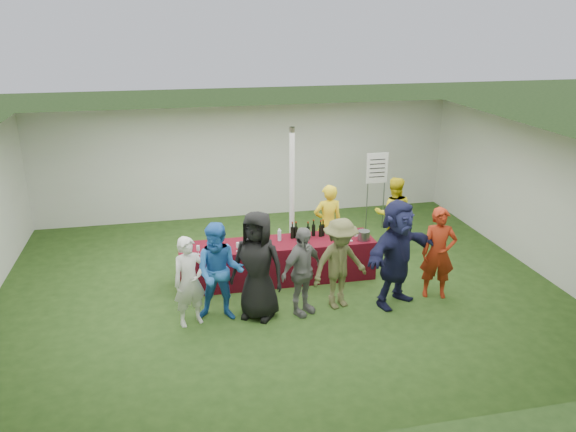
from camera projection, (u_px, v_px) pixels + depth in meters
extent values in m
plane|color=#284719|center=(279.00, 286.00, 10.29)|extent=(60.00, 60.00, 0.00)
plane|color=white|center=(247.00, 162.00, 13.52)|extent=(10.00, 0.00, 10.00)
plane|color=white|center=(349.00, 338.00, 6.16)|extent=(10.00, 0.00, 10.00)
plane|color=white|center=(533.00, 199.00, 10.82)|extent=(0.00, 8.00, 8.00)
plane|color=white|center=(278.00, 141.00, 9.38)|extent=(10.00, 10.00, 0.00)
cylinder|color=silver|center=(292.00, 195.00, 11.04)|extent=(0.10, 0.10, 2.70)
cube|color=#530C11|center=(278.00, 261.00, 10.45)|extent=(3.60, 0.80, 0.75)
cylinder|color=black|center=(292.00, 233.00, 10.48)|extent=(0.07, 0.07, 0.22)
cylinder|color=black|center=(292.00, 225.00, 10.42)|extent=(0.03, 0.03, 0.08)
cylinder|color=maroon|center=(292.00, 223.00, 10.41)|extent=(0.03, 0.03, 0.02)
cylinder|color=black|center=(296.00, 232.00, 10.49)|extent=(0.07, 0.07, 0.22)
cylinder|color=black|center=(296.00, 225.00, 10.44)|extent=(0.03, 0.03, 0.08)
cylinder|color=maroon|center=(296.00, 222.00, 10.42)|extent=(0.03, 0.03, 0.02)
cylinder|color=black|center=(308.00, 232.00, 10.49)|extent=(0.07, 0.07, 0.22)
cylinder|color=black|center=(308.00, 225.00, 10.43)|extent=(0.03, 0.03, 0.08)
cylinder|color=maroon|center=(308.00, 222.00, 10.42)|extent=(0.03, 0.03, 0.02)
cylinder|color=black|center=(313.00, 230.00, 10.60)|extent=(0.07, 0.07, 0.22)
cylinder|color=black|center=(314.00, 223.00, 10.55)|extent=(0.03, 0.03, 0.08)
cylinder|color=maroon|center=(314.00, 220.00, 10.53)|extent=(0.03, 0.03, 0.02)
cylinder|color=black|center=(321.00, 231.00, 10.56)|extent=(0.07, 0.07, 0.22)
cylinder|color=black|center=(321.00, 223.00, 10.51)|extent=(0.03, 0.03, 0.08)
cylinder|color=maroon|center=(321.00, 221.00, 10.50)|extent=(0.03, 0.03, 0.02)
cylinder|color=black|center=(323.00, 230.00, 10.60)|extent=(0.07, 0.07, 0.22)
cylinder|color=black|center=(323.00, 223.00, 10.55)|extent=(0.03, 0.03, 0.08)
cylinder|color=maroon|center=(323.00, 220.00, 10.53)|extent=(0.03, 0.03, 0.02)
cylinder|color=silver|center=(198.00, 254.00, 9.80)|extent=(0.06, 0.06, 0.00)
cylinder|color=silver|center=(198.00, 252.00, 9.79)|extent=(0.01, 0.01, 0.07)
cylinder|color=silver|center=(198.00, 248.00, 9.76)|extent=(0.06, 0.06, 0.08)
cylinder|color=#41070F|center=(198.00, 250.00, 9.77)|extent=(0.05, 0.05, 0.02)
cylinder|color=silver|center=(222.00, 253.00, 9.86)|extent=(0.06, 0.06, 0.00)
cylinder|color=silver|center=(222.00, 251.00, 9.84)|extent=(0.01, 0.01, 0.07)
cylinder|color=silver|center=(222.00, 247.00, 9.82)|extent=(0.06, 0.06, 0.08)
cylinder|color=#41070F|center=(222.00, 248.00, 9.83)|extent=(0.05, 0.05, 0.02)
cylinder|color=silver|center=(238.00, 251.00, 9.93)|extent=(0.06, 0.06, 0.00)
cylinder|color=silver|center=(238.00, 249.00, 9.92)|extent=(0.01, 0.01, 0.07)
cylinder|color=silver|center=(238.00, 245.00, 9.89)|extent=(0.06, 0.06, 0.08)
cylinder|color=silver|center=(262.00, 249.00, 10.00)|extent=(0.06, 0.06, 0.00)
cylinder|color=silver|center=(262.00, 247.00, 9.99)|extent=(0.01, 0.01, 0.07)
cylinder|color=silver|center=(262.00, 243.00, 9.96)|extent=(0.06, 0.06, 0.08)
cylinder|color=#41070F|center=(262.00, 245.00, 9.97)|extent=(0.05, 0.05, 0.02)
cylinder|color=silver|center=(351.00, 241.00, 10.39)|extent=(0.06, 0.06, 0.00)
cylinder|color=silver|center=(351.00, 239.00, 10.38)|extent=(0.01, 0.01, 0.07)
cylinder|color=silver|center=(351.00, 235.00, 10.35)|extent=(0.06, 0.06, 0.08)
cylinder|color=silver|center=(279.00, 235.00, 10.37)|extent=(0.07, 0.07, 0.20)
cylinder|color=silver|center=(279.00, 230.00, 10.33)|extent=(0.03, 0.03, 0.03)
cube|color=white|center=(359.00, 234.00, 10.68)|extent=(0.25, 0.18, 0.03)
cylinder|color=slate|center=(364.00, 235.00, 10.40)|extent=(0.23, 0.23, 0.18)
cylinder|color=slate|center=(367.00, 206.00, 12.88)|extent=(0.02, 0.02, 1.10)
cylinder|color=slate|center=(383.00, 205.00, 12.96)|extent=(0.02, 0.02, 1.10)
cube|color=white|center=(377.00, 168.00, 12.61)|extent=(0.50, 0.02, 0.70)
cube|color=black|center=(378.00, 160.00, 12.53)|extent=(0.36, 0.01, 0.02)
cube|color=black|center=(378.00, 164.00, 12.57)|extent=(0.36, 0.01, 0.02)
cube|color=black|center=(377.00, 168.00, 12.60)|extent=(0.36, 0.01, 0.02)
cube|color=black|center=(377.00, 172.00, 12.63)|extent=(0.36, 0.01, 0.02)
cube|color=black|center=(377.00, 177.00, 12.67)|extent=(0.36, 0.01, 0.02)
imported|color=yellow|center=(328.00, 224.00, 11.09)|extent=(0.60, 0.41, 1.61)
imported|color=yellow|center=(393.00, 214.00, 11.67)|extent=(0.91, 0.79, 1.58)
imported|color=silver|center=(190.00, 282.00, 8.82)|extent=(0.63, 0.52, 1.49)
imported|color=blue|center=(220.00, 272.00, 8.93)|extent=(0.92, 0.79, 1.65)
imported|color=black|center=(258.00, 265.00, 8.99)|extent=(1.06, 0.95, 1.82)
imported|color=slate|center=(302.00, 271.00, 9.12)|extent=(0.95, 0.79, 1.52)
imported|color=brown|center=(340.00, 264.00, 9.33)|extent=(1.15, 0.85, 1.58)
imported|color=#191B3F|center=(397.00, 253.00, 9.39)|extent=(1.78, 1.32, 1.87)
imported|color=maroon|center=(438.00, 253.00, 9.68)|extent=(0.69, 0.55, 1.63)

